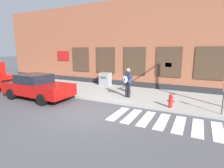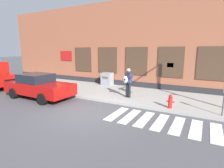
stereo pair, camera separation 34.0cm
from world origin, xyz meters
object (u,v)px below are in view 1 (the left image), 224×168
(parking_meter, at_px, (224,94))
(utility_box, at_px, (105,79))
(red_car, at_px, (37,87))
(busker, at_px, (128,81))
(fire_hydrant, at_px, (171,101))

(parking_meter, relative_size, utility_box, 1.40)
(red_car, relative_size, busker, 2.63)
(busker, xyz_separation_m, utility_box, (-3.08, 2.83, -0.49))
(red_car, distance_m, utility_box, 5.52)
(red_car, relative_size, parking_meter, 3.23)
(busker, relative_size, parking_meter, 1.23)
(utility_box, bearing_deg, fire_hydrant, -32.49)
(fire_hydrant, bearing_deg, utility_box, 147.51)
(utility_box, bearing_deg, parking_meter, -24.50)
(parking_meter, xyz_separation_m, utility_box, (-7.96, 3.63, -0.43))
(red_car, relative_size, fire_hydrant, 6.62)
(red_car, distance_m, busker, 5.59)
(red_car, distance_m, parking_meter, 10.07)
(busker, relative_size, utility_box, 1.72)
(busker, bearing_deg, red_car, -155.52)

